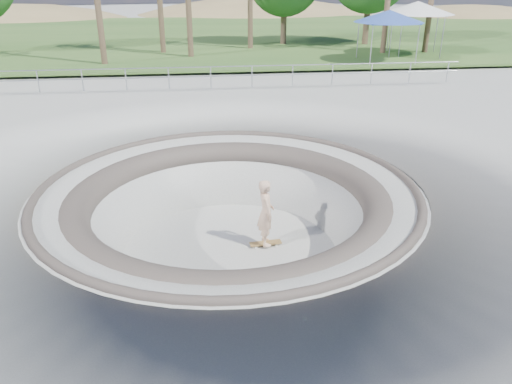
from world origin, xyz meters
TOP-DOWN VIEW (x-y plane):
  - ground at (0.00, 0.00)m, footprint 180.00×180.00m
  - skate_bowl at (0.00, 0.00)m, footprint 14.00×14.00m
  - grass_strip at (0.00, 34.00)m, footprint 180.00×36.00m
  - distant_hills at (3.78, 57.17)m, footprint 103.20×45.00m
  - safety_railing at (0.00, 12.00)m, footprint 25.00×0.06m
  - skateboard at (1.04, 0.13)m, footprint 0.94×0.35m
  - skater at (1.04, 0.13)m, footprint 0.51×0.74m
  - canopy_white at (13.64, 20.28)m, footprint 6.26×6.26m
  - canopy_blue at (10.93, 18.00)m, footprint 5.89×5.89m

SIDE VIEW (x-z plane):
  - distant_hills at x=3.78m, z-range -21.32..7.28m
  - skate_bowl at x=0.00m, z-range -3.88..0.22m
  - skateboard at x=1.04m, z-range -1.87..-1.78m
  - skater at x=1.04m, z-range -1.80..0.15m
  - ground at x=0.00m, z-range 0.00..0.00m
  - grass_strip at x=0.00m, z-range 0.16..0.28m
  - safety_railing at x=0.00m, z-range 0.18..1.20m
  - canopy_blue at x=10.93m, z-range 1.40..4.37m
  - canopy_white at x=13.64m, z-range 1.53..4.86m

